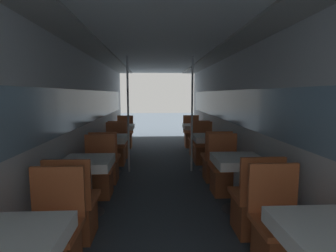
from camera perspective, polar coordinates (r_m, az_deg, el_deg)
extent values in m
cube|color=silver|center=(4.61, -18.39, 1.58)|extent=(0.05, 9.94, 2.23)
cube|color=#7A9EB7|center=(4.60, -18.33, 3.77)|extent=(0.03, 9.14, 0.60)
cube|color=silver|center=(4.68, 15.13, 1.77)|extent=(0.05, 9.94, 2.23)
cube|color=#7A9EB7|center=(4.66, 15.06, 3.92)|extent=(0.03, 9.14, 0.60)
cube|color=silver|center=(4.49, -1.56, 16.68)|extent=(2.68, 9.94, 0.04)
cube|color=#999993|center=(4.59, -15.94, 15.76)|extent=(0.48, 9.54, 0.03)
cube|color=#999993|center=(4.65, 12.65, 15.75)|extent=(0.48, 9.54, 0.03)
cube|color=#B2B2B7|center=(1.87, -31.37, -19.95)|extent=(0.57, 0.57, 0.02)
cube|color=white|center=(1.89, -31.29, -21.07)|extent=(0.61, 0.61, 0.11)
cube|color=#C66033|center=(2.45, -24.25, -20.19)|extent=(0.46, 0.46, 0.05)
cube|color=#C66033|center=(2.53, -22.81, -13.05)|extent=(0.46, 0.04, 0.45)
cylinder|color=#4C4C51|center=(3.67, -16.76, -17.62)|extent=(0.38, 0.38, 0.01)
cylinder|color=#B7B7BC|center=(3.55, -16.96, -12.51)|extent=(0.09, 0.09, 0.68)
cube|color=#B2B2B7|center=(3.45, -17.17, -7.03)|extent=(0.57, 0.57, 0.02)
cube|color=white|center=(3.46, -17.15, -7.69)|extent=(0.61, 0.61, 0.11)
cube|color=brown|center=(3.10, -19.51, -18.66)|extent=(0.39, 0.39, 0.40)
cube|color=#C66033|center=(3.01, -19.69, -14.80)|extent=(0.46, 0.46, 0.05)
cube|color=#C66033|center=(2.74, -21.17, -11.47)|extent=(0.46, 0.04, 0.45)
cube|color=brown|center=(4.12, -14.95, -11.94)|extent=(0.39, 0.39, 0.40)
cube|color=#C66033|center=(4.05, -15.05, -8.94)|extent=(0.46, 0.46, 0.05)
cube|color=#C66033|center=(4.19, -14.57, -4.86)|extent=(0.46, 0.04, 0.45)
cylinder|color=#4C4C51|center=(5.31, -12.16, -9.70)|extent=(0.38, 0.38, 0.01)
cylinder|color=#B7B7BC|center=(5.22, -12.26, -6.05)|extent=(0.09, 0.09, 0.68)
cube|color=#B2B2B7|center=(5.16, -12.36, -2.27)|extent=(0.57, 0.57, 0.02)
cube|color=white|center=(5.16, -12.35, -2.73)|extent=(0.61, 0.61, 0.11)
cube|color=brown|center=(4.72, -13.33, -9.44)|extent=(0.39, 0.39, 0.40)
cube|color=#C66033|center=(4.66, -13.41, -6.79)|extent=(0.46, 0.46, 0.05)
cube|color=#C66033|center=(4.41, -13.98, -4.26)|extent=(0.46, 0.04, 0.45)
cube|color=brown|center=(5.81, -11.32, -6.28)|extent=(0.39, 0.39, 0.40)
cube|color=#C66033|center=(5.76, -11.38, -4.11)|extent=(0.46, 0.46, 0.05)
cube|color=#C66033|center=(5.92, -11.15, -1.34)|extent=(0.46, 0.04, 0.45)
cylinder|color=silver|center=(5.06, -8.66, 2.31)|extent=(0.04, 0.04, 2.23)
cylinder|color=#4C4C51|center=(7.02, -9.86, -5.54)|extent=(0.38, 0.38, 0.01)
cylinder|color=#B7B7BC|center=(6.95, -9.92, -2.75)|extent=(0.09, 0.09, 0.68)
cube|color=#B2B2B7|center=(6.90, -9.98, 0.10)|extent=(0.57, 0.57, 0.02)
cube|color=white|center=(6.91, -9.98, -0.24)|extent=(0.61, 0.61, 0.11)
cube|color=brown|center=(6.43, -10.50, -4.97)|extent=(0.39, 0.39, 0.40)
cube|color=#C66033|center=(6.38, -10.54, -3.00)|extent=(0.46, 0.46, 0.05)
cube|color=#C66033|center=(6.14, -10.85, -1.03)|extent=(0.46, 0.04, 0.45)
cube|color=brown|center=(7.54, -9.38, -3.18)|extent=(0.39, 0.39, 0.40)
cube|color=#C66033|center=(7.50, -9.42, -1.49)|extent=(0.46, 0.46, 0.05)
cube|color=#C66033|center=(7.67, -9.28, 0.59)|extent=(0.46, 0.04, 0.45)
cube|color=#B2B2B7|center=(1.99, 31.81, -18.38)|extent=(0.57, 0.57, 0.02)
cube|color=white|center=(2.00, 31.73, -19.45)|extent=(0.61, 0.61, 0.11)
cube|color=brown|center=(2.65, 23.40, -23.54)|extent=(0.39, 0.39, 0.40)
cube|color=#C66033|center=(2.54, 23.66, -19.16)|extent=(0.46, 0.46, 0.05)
cube|color=#C66033|center=(2.62, 21.86, -12.35)|extent=(0.46, 0.04, 0.45)
cylinder|color=#4C4C51|center=(3.73, 14.62, -17.13)|extent=(0.38, 0.38, 0.01)
cylinder|color=#B7B7BC|center=(3.61, 14.79, -12.09)|extent=(0.09, 0.09, 0.68)
cube|color=#B2B2B7|center=(3.51, 14.97, -6.70)|extent=(0.57, 0.57, 0.02)
cube|color=white|center=(3.52, 14.95, -7.35)|extent=(0.61, 0.61, 0.11)
cube|color=brown|center=(3.17, 17.99, -18.00)|extent=(0.39, 0.39, 0.40)
cube|color=#C66033|center=(3.08, 18.15, -14.21)|extent=(0.46, 0.46, 0.05)
cube|color=#C66033|center=(2.82, 19.89, -10.89)|extent=(0.46, 0.04, 0.45)
cube|color=brown|center=(4.17, 12.30, -11.62)|extent=(0.39, 0.39, 0.40)
cube|color=#C66033|center=(4.11, 12.38, -8.65)|extent=(0.46, 0.46, 0.05)
cube|color=#C66033|center=(4.24, 11.73, -4.64)|extent=(0.46, 0.04, 0.45)
cylinder|color=#4C4C51|center=(5.35, 8.79, -9.49)|extent=(0.38, 0.38, 0.01)
cylinder|color=#B7B7BC|center=(5.27, 8.86, -5.87)|extent=(0.09, 0.09, 0.68)
cube|color=#B2B2B7|center=(5.20, 8.94, -2.12)|extent=(0.57, 0.57, 0.02)
cube|color=white|center=(5.21, 8.93, -2.57)|extent=(0.61, 0.61, 0.11)
cube|color=brown|center=(4.77, 10.25, -9.20)|extent=(0.39, 0.39, 0.40)
cube|color=#C66033|center=(4.71, 10.31, -6.57)|extent=(0.46, 0.46, 0.05)
cube|color=#C66033|center=(4.46, 10.99, -4.05)|extent=(0.46, 0.04, 0.45)
cube|color=brown|center=(5.84, 7.69, -6.12)|extent=(0.39, 0.39, 0.40)
cube|color=#C66033|center=(5.80, 7.72, -3.96)|extent=(0.46, 0.46, 0.05)
cube|color=#C66033|center=(5.96, 7.39, -1.21)|extent=(0.46, 0.04, 0.45)
cylinder|color=silver|center=(5.09, 5.26, 2.39)|extent=(0.04, 0.04, 2.23)
cylinder|color=#4C4C51|center=(7.05, 5.84, -5.42)|extent=(0.38, 0.38, 0.01)
cylinder|color=#B7B7BC|center=(6.98, 5.87, -2.64)|extent=(0.09, 0.09, 0.68)
cube|color=#B2B2B7|center=(6.93, 5.91, 0.21)|extent=(0.57, 0.57, 0.02)
cube|color=white|center=(6.94, 5.90, -0.13)|extent=(0.61, 0.61, 0.11)
cube|color=brown|center=(6.46, 6.63, -4.83)|extent=(0.39, 0.39, 0.40)
cube|color=#C66033|center=(6.42, 6.66, -2.88)|extent=(0.46, 0.46, 0.05)
cube|color=#C66033|center=(6.18, 7.01, -0.91)|extent=(0.46, 0.04, 0.45)
cube|color=brown|center=(7.56, 5.19, -3.08)|extent=(0.39, 0.39, 0.40)
cube|color=#C66033|center=(7.53, 5.21, -1.40)|extent=(0.46, 0.46, 0.05)
cube|color=#C66033|center=(7.70, 5.01, 0.68)|extent=(0.46, 0.04, 0.45)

